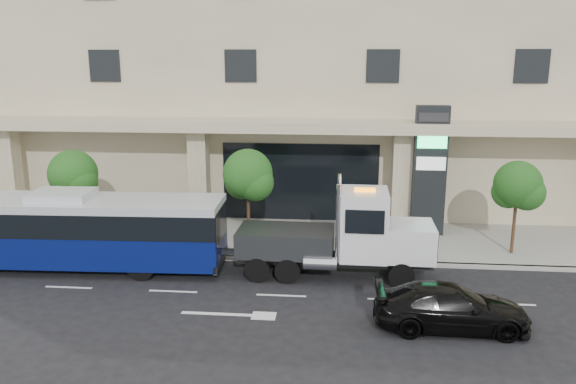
# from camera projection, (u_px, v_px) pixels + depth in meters

# --- Properties ---
(ground) EXTENTS (120.00, 120.00, 0.00)m
(ground) POSITION_uv_depth(u_px,v_px,m) (285.00, 280.00, 21.71)
(ground) COLOR black
(ground) RESTS_ON ground
(sidewalk) EXTENTS (120.00, 6.00, 0.15)m
(sidewalk) POSITION_uv_depth(u_px,v_px,m) (296.00, 238.00, 26.54)
(sidewalk) COLOR gray
(sidewalk) RESTS_ON ground
(curb) EXTENTS (120.00, 0.30, 0.15)m
(curb) POSITION_uv_depth(u_px,v_px,m) (290.00, 260.00, 23.63)
(curb) COLOR gray
(curb) RESTS_ON ground
(convention_center) EXTENTS (60.00, 17.60, 20.00)m
(convention_center) POSITION_uv_depth(u_px,v_px,m) (310.00, 32.00, 34.36)
(convention_center) COLOR tan
(convention_center) RESTS_ON ground
(tree_left) EXTENTS (2.27, 2.20, 4.22)m
(tree_left) POSITION_uv_depth(u_px,v_px,m) (74.00, 177.00, 25.38)
(tree_left) COLOR #422B19
(tree_left) RESTS_ON sidewalk
(tree_mid) EXTENTS (2.28, 2.20, 4.38)m
(tree_mid) POSITION_uv_depth(u_px,v_px,m) (248.00, 178.00, 24.62)
(tree_mid) COLOR #422B19
(tree_mid) RESTS_ON sidewalk
(tree_right) EXTENTS (2.10, 2.00, 4.04)m
(tree_right) POSITION_uv_depth(u_px,v_px,m) (518.00, 188.00, 23.63)
(tree_right) COLOR #422B19
(tree_right) RESTS_ON sidewalk
(city_bus) EXTENTS (12.84, 3.15, 3.23)m
(city_bus) POSITION_uv_depth(u_px,v_px,m) (65.00, 229.00, 22.60)
(city_bus) COLOR black
(city_bus) RESTS_ON ground
(tow_truck) EXTENTS (8.58, 2.29, 3.91)m
(tow_truck) POSITION_uv_depth(u_px,v_px,m) (344.00, 237.00, 21.72)
(tow_truck) COLOR #2D3033
(tow_truck) RESTS_ON ground
(black_sedan) EXTENTS (4.88, 2.06, 1.40)m
(black_sedan) POSITION_uv_depth(u_px,v_px,m) (451.00, 307.00, 17.67)
(black_sedan) COLOR black
(black_sedan) RESTS_ON ground
(signage_pylon) EXTENTS (1.54, 0.58, 6.13)m
(signage_pylon) POSITION_uv_depth(u_px,v_px,m) (430.00, 170.00, 26.27)
(signage_pylon) COLOR black
(signage_pylon) RESTS_ON sidewalk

